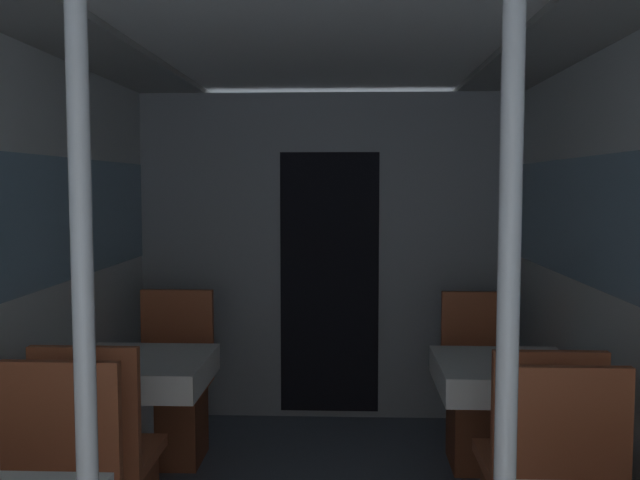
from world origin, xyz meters
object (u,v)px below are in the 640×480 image
support_pole_right_0 (507,388)px  dining_table_right_1 (506,386)px  support_pole_left_0 (85,383)px  chair_left_far_1 (171,408)px  chair_right_far_1 (482,412)px  dining_table_left_1 (141,381)px

support_pole_right_0 → dining_table_right_1: bearing=77.6°
support_pole_left_0 → chair_left_far_1: bearing=99.4°
support_pole_left_0 → support_pole_right_0: (0.99, 0.00, 0.00)m
support_pole_right_0 → chair_right_far_1: size_ratio=2.28×
support_pole_left_0 → dining_table_left_1: 1.76m
support_pole_left_0 → dining_table_right_1: 2.19m
dining_table_left_1 → chair_left_far_1: 0.63m
chair_left_far_1 → support_pole_right_0: (1.35, -2.21, 0.77)m
support_pole_right_0 → dining_table_right_1: 1.76m
support_pole_right_0 → chair_right_far_1: support_pole_right_0 is taller
dining_table_right_1 → dining_table_left_1: bearing=180.0°
support_pole_right_0 → dining_table_right_1: size_ratio=2.99×
support_pole_left_0 → chair_right_far_1: 2.70m
dining_table_left_1 → chair_right_far_1: bearing=17.8°
dining_table_left_1 → chair_left_far_1: bearing=90.0°
dining_table_left_1 → chair_left_far_1: (0.00, 0.55, -0.31)m
dining_table_right_1 → support_pole_right_0: bearing=-102.4°
dining_table_left_1 → dining_table_right_1: bearing=0.0°
support_pole_left_0 → dining_table_left_1: (-0.37, 1.66, -0.46)m
chair_left_far_1 → chair_right_far_1: bearing=-180.0°
chair_left_far_1 → support_pole_right_0: support_pole_right_0 is taller
dining_table_left_1 → chair_right_far_1: (1.72, 0.55, -0.31)m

